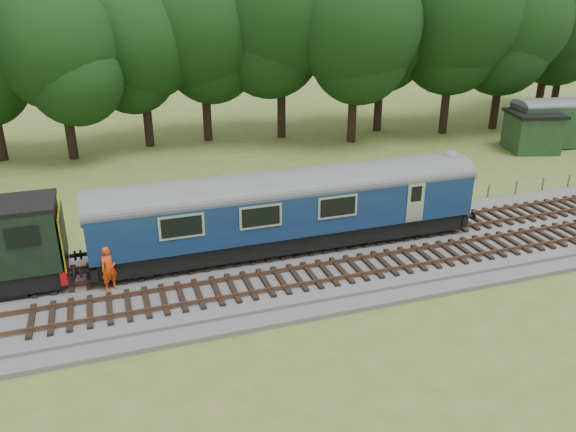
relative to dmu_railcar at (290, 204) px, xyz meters
name	(u,v)px	position (x,y,z in m)	size (l,w,h in m)	color
ground	(407,250)	(5.59, -1.40, -2.61)	(120.00, 120.00, 0.00)	#506926
ballast	(407,247)	(5.59, -1.40, -2.43)	(70.00, 7.00, 0.35)	#4C4C4F
track_north	(394,231)	(5.59, 0.00, -2.19)	(67.20, 2.40, 0.21)	black
track_south	(425,256)	(5.59, -3.00, -2.19)	(67.20, 2.40, 0.21)	black
fence	(367,216)	(5.59, 3.10, -2.61)	(64.00, 0.12, 1.00)	#6B6054
tree_line	(274,140)	(5.59, 20.60, -2.61)	(70.00, 8.00, 18.00)	black
dmu_railcar	(290,204)	(0.00, 0.00, 0.00)	(18.05, 2.86, 3.88)	black
worker	(109,268)	(-8.25, -1.39, -1.28)	(0.71, 0.47, 1.95)	#F7430D
shed	(532,131)	(23.58, 11.26, -1.08)	(4.55, 4.55, 3.02)	#18351B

